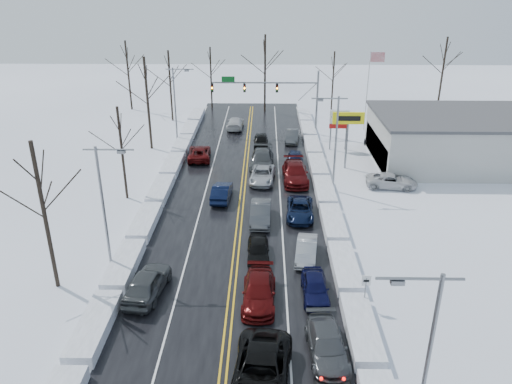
{
  "coord_description": "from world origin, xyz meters",
  "views": [
    {
      "loc": [
        2.06,
        -33.27,
        18.93
      ],
      "look_at": [
        1.36,
        3.88,
        2.5
      ],
      "focal_mm": 35.0,
      "sensor_mm": 36.0,
      "label": 1
    }
  ],
  "objects_px": {
    "dealership_building": "(470,139)",
    "oncoming_car_0": "(222,199)",
    "tires_plus_sign": "(348,122)",
    "traffic_signal_mast": "(277,91)",
    "flagpole": "(369,84)"
  },
  "relations": [
    {
      "from": "tires_plus_sign",
      "to": "oncoming_car_0",
      "type": "distance_m",
      "value": 15.56
    },
    {
      "from": "oncoming_car_0",
      "to": "dealership_building",
      "type": "bearing_deg",
      "value": -155.06
    },
    {
      "from": "dealership_building",
      "to": "oncoming_car_0",
      "type": "relative_size",
      "value": 4.63
    },
    {
      "from": "tires_plus_sign",
      "to": "flagpole",
      "type": "height_order",
      "value": "flagpole"
    },
    {
      "from": "traffic_signal_mast",
      "to": "flagpole",
      "type": "relative_size",
      "value": 1.33
    },
    {
      "from": "tires_plus_sign",
      "to": "flagpole",
      "type": "relative_size",
      "value": 0.6
    },
    {
      "from": "flagpole",
      "to": "oncoming_car_0",
      "type": "bearing_deg",
      "value": -127.51
    },
    {
      "from": "oncoming_car_0",
      "to": "flagpole",
      "type": "bearing_deg",
      "value": -123.99
    },
    {
      "from": "flagpole",
      "to": "dealership_building",
      "type": "height_order",
      "value": "flagpole"
    },
    {
      "from": "traffic_signal_mast",
      "to": "tires_plus_sign",
      "type": "distance_m",
      "value": 13.92
    },
    {
      "from": "tires_plus_sign",
      "to": "oncoming_car_0",
      "type": "relative_size",
      "value": 1.36
    },
    {
      "from": "flagpole",
      "to": "dealership_building",
      "type": "distance_m",
      "value": 15.24
    },
    {
      "from": "flagpole",
      "to": "oncoming_car_0",
      "type": "distance_m",
      "value": 28.51
    },
    {
      "from": "tires_plus_sign",
      "to": "flagpole",
      "type": "bearing_deg",
      "value": 71.56
    },
    {
      "from": "traffic_signal_mast",
      "to": "flagpole",
      "type": "height_order",
      "value": "flagpole"
    }
  ]
}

